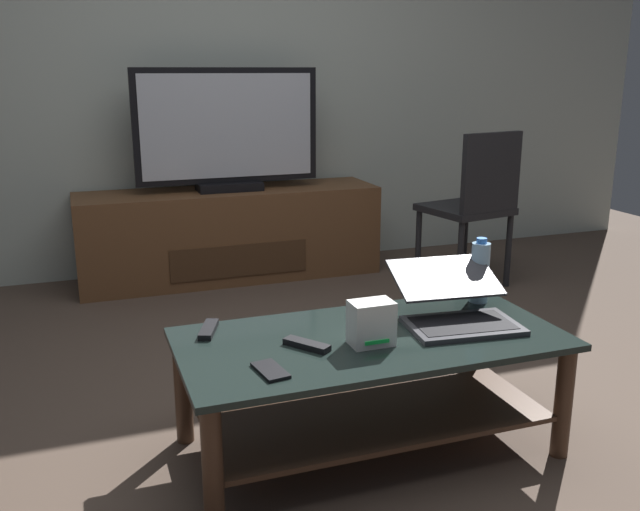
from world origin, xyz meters
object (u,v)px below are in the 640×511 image
Objects in this scene: dining_chair at (475,201)px; tv_remote at (307,345)px; television at (228,132)px; laptop at (455,306)px; cell_phone at (270,370)px; water_bottle_near at (480,272)px; router_box at (371,323)px; media_cabinet at (230,234)px; coffee_table at (370,371)px; soundbar_remote at (209,329)px.

dining_chair is 5.81× the size of tv_remote.
laptop is (0.32, -2.13, -0.43)m from television.
television is 2.50× the size of laptop.
dining_chair reaches higher than cell_phone.
water_bottle_near reaches higher than tv_remote.
tv_remote is (0.16, 0.14, 0.01)m from cell_phone.
television reaches higher than laptop.
router_box is at bearing 6.34° from cell_phone.
media_cabinet is 12.72× the size of router_box.
tv_remote is at bearing -175.17° from laptop.
coffee_table is 8.84× the size of router_box.
television is 6.91× the size of tv_remote.
router_box is at bearing -47.80° from tv_remote.
cell_phone is at bearing -136.05° from dining_chair.
router_box is at bearing -113.43° from coffee_table.
laptop is 2.76× the size of soundbar_remote.
coffee_table is 0.38m from laptop.
cell_phone is (-0.36, -0.10, -0.07)m from router_box.
television is at bearing 89.81° from coffee_table.
water_bottle_near is at bearing 12.25° from cell_phone.
water_bottle_near reaches higher than laptop.
tv_remote is at bearing 32.59° from cell_phone.
television is at bearing 153.14° from dining_chair.
water_bottle_near is at bearing -75.19° from television.
laptop reaches higher than tv_remote.
soundbar_remote is at bearing 167.14° from laptop.
dining_chair reaches higher than laptop.
television is at bearing 89.10° from router_box.
dining_chair reaches higher than coffee_table.
coffee_table is at bearing 66.57° from router_box.
laptop is at bearing 7.96° from soundbar_remote.
coffee_table is 2.89× the size of laptop.
media_cabinet is 2.03m from soundbar_remote.
television is 2.40m from cell_phone.
media_cabinet is at bearing 90.00° from television.
router_box is 0.90× the size of tv_remote.
television is 4.44× the size of water_bottle_near.
television is at bearing 104.81° from water_bottle_near.
dining_chair reaches higher than soundbar_remote.
media_cabinet is 7.37× the size of water_bottle_near.
laptop is 2.76× the size of tv_remote.
router_box is at bearing -165.91° from laptop.
media_cabinet reaches higher than cell_phone.
tv_remote is at bearing 168.19° from router_box.
water_bottle_near is (0.53, 0.19, 0.25)m from coffee_table.
media_cabinet is at bearing 89.11° from router_box.
soundbar_remote is at bearing 156.62° from coffee_table.
router_box reaches higher than cell_phone.
dining_chair is 1.77m from laptop.
tv_remote is (-0.23, -0.02, 0.14)m from coffee_table.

